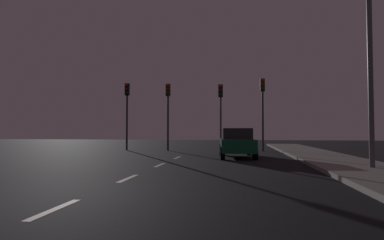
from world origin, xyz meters
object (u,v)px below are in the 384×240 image
(traffic_signal_center_left, at_px, (168,104))
(traffic_signal_far_right, at_px, (263,100))
(traffic_signal_center_right, at_px, (221,104))
(car_stopped_ahead, at_px, (237,143))
(street_lamp_right, at_px, (361,49))
(traffic_signal_far_left, at_px, (127,103))

(traffic_signal_center_left, relative_size, traffic_signal_far_right, 0.96)
(traffic_signal_center_left, height_order, traffic_signal_center_right, traffic_signal_center_left)
(traffic_signal_center_right, relative_size, car_stopped_ahead, 1.10)
(traffic_signal_far_right, distance_m, car_stopped_ahead, 6.39)
(traffic_signal_far_right, height_order, street_lamp_right, street_lamp_right)
(traffic_signal_far_left, xyz_separation_m, traffic_signal_far_right, (9.95, 0.00, 0.07))
(traffic_signal_center_right, relative_size, street_lamp_right, 0.67)
(traffic_signal_far_right, bearing_deg, street_lamp_right, -76.71)
(traffic_signal_center_left, height_order, car_stopped_ahead, traffic_signal_center_left)
(traffic_signal_far_left, bearing_deg, traffic_signal_center_left, -0.00)
(traffic_signal_far_left, relative_size, car_stopped_ahead, 1.16)
(traffic_signal_far_left, distance_m, traffic_signal_center_right, 7.00)
(traffic_signal_center_left, bearing_deg, street_lamp_right, -49.52)
(street_lamp_right, bearing_deg, traffic_signal_far_left, 138.69)
(car_stopped_ahead, relative_size, street_lamp_right, 0.61)
(traffic_signal_center_right, distance_m, traffic_signal_far_right, 2.96)
(traffic_signal_center_left, bearing_deg, traffic_signal_far_right, 0.00)
(traffic_signal_far_right, xyz_separation_m, street_lamp_right, (2.61, -11.04, 0.73))
(car_stopped_ahead, xyz_separation_m, street_lamp_right, (4.38, -5.56, 3.52))
(car_stopped_ahead, bearing_deg, traffic_signal_center_left, 132.61)
(traffic_signal_far_left, distance_m, traffic_signal_far_right, 9.95)
(traffic_signal_center_left, distance_m, car_stopped_ahead, 7.89)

